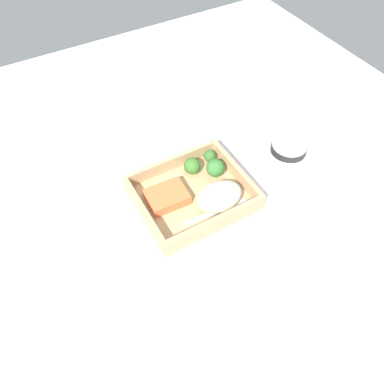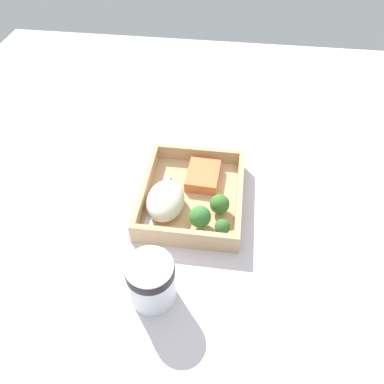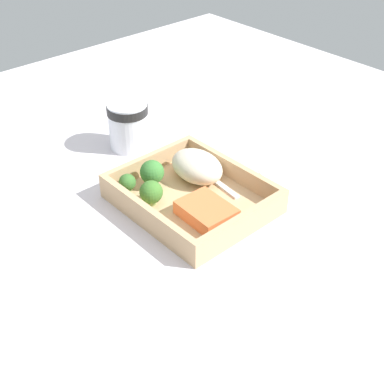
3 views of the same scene
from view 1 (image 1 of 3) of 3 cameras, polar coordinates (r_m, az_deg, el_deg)
ground_plane at (r=90.57cm, az=0.00°, el=-1.47°), size 160.00×160.00×2.00cm
takeout_tray at (r=89.30cm, az=0.00°, el=-0.84°), size 26.11×21.95×1.20cm
tray_rim at (r=87.42cm, az=0.00°, el=0.12°), size 26.11×21.95×3.60cm
salmon_fillet at (r=87.27cm, az=-3.84°, el=-0.73°), size 9.62×7.63×2.53cm
mashed_potatoes at (r=85.51cm, az=4.20°, el=-0.69°), size 11.15×7.94×5.42cm
broccoli_floret_1 at (r=90.86cm, az=3.55°, el=3.66°), size 4.51×4.51×5.28cm
broccoli_floret_2 at (r=91.69cm, az=0.01°, el=3.95°), size 4.17×4.17×4.66cm
broccoli_floret_3 at (r=94.61cm, az=2.71°, el=5.46°), size 3.15×3.15×3.79cm
fork at (r=86.20cm, az=4.37°, el=-2.86°), size 15.89×3.39×0.44cm
paper_cup at (r=93.99cm, az=14.16°, el=5.19°), size 8.45×8.45×10.02cm
receipt_slip at (r=78.51cm, az=4.15°, el=-13.63°), size 14.84×15.96×0.24cm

